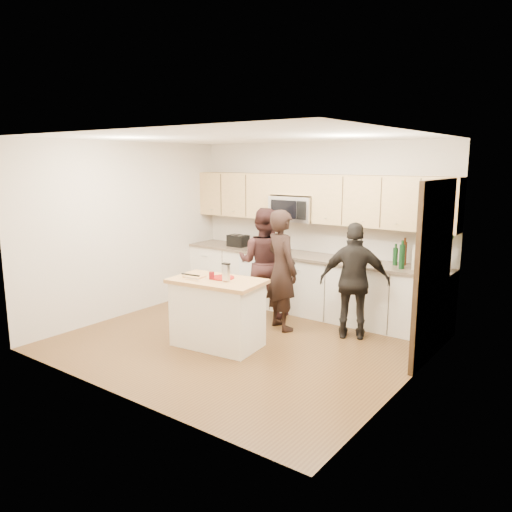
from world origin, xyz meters
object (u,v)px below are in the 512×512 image
Objects in this scene: toaster at (238,241)px; woman_left at (282,270)px; woman_center at (264,263)px; island at (217,312)px; woman_right at (355,281)px.

toaster is 0.19× the size of woman_left.
woman_center is at bearing -5.01° from woman_left.
toaster reaches higher than island.
woman_center is (-0.57, 0.35, -0.02)m from woman_left.
toaster is at bearing -4.29° from woman_left.
woman_right reaches higher than toaster.
woman_center is (0.93, -0.54, -0.19)m from toaster.
woman_left is 1.05m from woman_right.
woman_right is at bearing -14.01° from toaster.
island is 0.79× the size of woman_right.
woman_left is 1.02× the size of woman_center.
woman_right is at bearing -139.45° from woman_left.
island is 1.90m from woman_right.
woman_center reaches higher than island.
woman_left reaches higher than woman_center.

